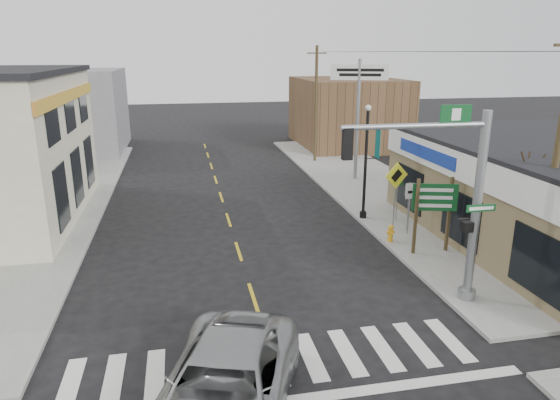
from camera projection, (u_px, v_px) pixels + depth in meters
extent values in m
plane|color=black|center=(276.00, 370.00, 12.59)|extent=(140.00, 140.00, 0.00)
cube|color=gray|center=(396.00, 202.00, 26.50)|extent=(6.00, 38.00, 0.13)
cube|color=gray|center=(32.00, 224.00, 23.07)|extent=(6.00, 38.00, 0.13)
cube|color=gold|center=(239.00, 251.00, 20.11)|extent=(0.12, 56.00, 0.01)
cube|color=silver|center=(274.00, 361.00, 12.97)|extent=(11.00, 2.20, 0.01)
cube|color=brown|center=(347.00, 112.00, 42.26)|extent=(8.00, 10.00, 5.60)
cube|color=gray|center=(64.00, 111.00, 39.65)|extent=(9.00, 10.00, 6.40)
imported|color=#9FA2A4|center=(224.00, 391.00, 10.55)|extent=(4.50, 6.50, 1.65)
cylinder|color=gray|center=(476.00, 209.00, 15.18)|extent=(0.28, 0.28, 5.98)
cylinder|color=gray|center=(416.00, 126.00, 14.03)|extent=(4.39, 0.16, 0.16)
cube|color=black|center=(348.00, 144.00, 13.78)|extent=(0.28, 0.22, 0.90)
cube|color=#0E461D|center=(481.00, 208.00, 14.95)|extent=(0.95, 0.04, 0.22)
cube|color=#0E461D|center=(456.00, 114.00, 14.17)|extent=(0.95, 0.05, 0.55)
cube|color=black|center=(468.00, 227.00, 15.24)|extent=(0.32, 0.26, 0.32)
cube|color=#4C3D23|center=(416.00, 217.00, 19.18)|extent=(0.11, 0.11, 3.00)
cube|color=#4C3D23|center=(449.00, 214.00, 19.44)|extent=(0.11, 0.11, 3.00)
cube|color=#074514|center=(435.00, 197.00, 19.04)|extent=(1.72, 0.05, 1.07)
cylinder|color=#EEA319|center=(390.00, 235.00, 20.72)|extent=(0.21, 0.21, 0.58)
sphere|color=#EEA319|center=(391.00, 228.00, 20.63)|extent=(0.23, 0.23, 0.23)
cylinder|color=gray|center=(395.00, 199.00, 21.95)|extent=(0.07, 0.07, 2.77)
cube|color=yellow|center=(397.00, 176.00, 21.63)|extent=(1.18, 0.03, 1.18)
cylinder|color=black|center=(365.00, 165.00, 23.08)|extent=(0.14, 0.14, 5.13)
sphere|color=silver|center=(368.00, 108.00, 22.34)|extent=(0.28, 0.28, 0.28)
cube|color=#0B5250|center=(378.00, 143.00, 22.91)|extent=(0.02, 0.54, 1.38)
cylinder|color=gray|center=(357.00, 120.00, 30.17)|extent=(0.21, 0.21, 7.22)
cube|color=silver|center=(360.00, 72.00, 29.37)|extent=(3.40, 0.18, 0.90)
cylinder|color=black|center=(537.00, 229.00, 17.26)|extent=(0.21, 0.21, 3.41)
ellipsoid|color=black|center=(511.00, 234.00, 20.40)|extent=(1.14, 1.14, 0.86)
cylinder|color=#45341C|center=(555.00, 165.00, 15.68)|extent=(0.22, 0.22, 8.32)
cylinder|color=#45351E|center=(316.00, 105.00, 35.21)|extent=(0.21, 0.21, 8.04)
cube|color=#45351E|center=(317.00, 53.00, 34.21)|extent=(1.40, 0.09, 0.09)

